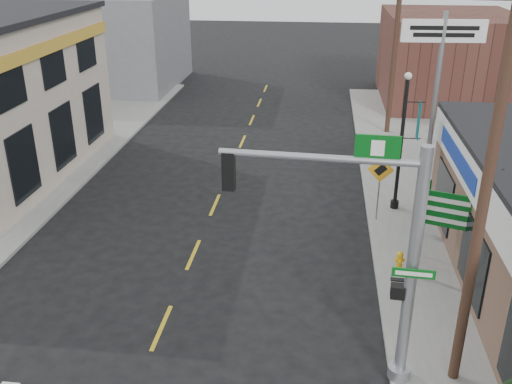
# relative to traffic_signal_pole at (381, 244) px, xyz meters

# --- Properties ---
(sidewalk_right) EXTENTS (6.00, 38.00, 0.13)m
(sidewalk_right) POSITION_rel_traffic_signal_pole_xyz_m (3.51, 10.35, -3.64)
(sidewalk_right) COLOR slate
(sidewalk_right) RESTS_ON ground
(sidewalk_left) EXTENTS (6.00, 38.00, 0.13)m
(sidewalk_left) POSITION_rel_traffic_signal_pole_xyz_m (-14.49, 10.35, -3.64)
(sidewalk_left) COLOR slate
(sidewalk_left) RESTS_ON ground
(center_line) EXTENTS (0.12, 56.00, 0.01)m
(center_line) POSITION_rel_traffic_signal_pole_xyz_m (-5.49, 5.35, -3.70)
(center_line) COLOR gold
(center_line) RESTS_ON ground
(bldg_distant_right) EXTENTS (8.00, 10.00, 5.60)m
(bldg_distant_right) POSITION_rel_traffic_signal_pole_xyz_m (6.51, 27.35, -0.90)
(bldg_distant_right) COLOR #552F27
(bldg_distant_right) RESTS_ON ground
(bldg_distant_left) EXTENTS (9.00, 10.00, 6.40)m
(bldg_distant_left) POSITION_rel_traffic_signal_pole_xyz_m (-16.49, 29.35, -0.50)
(bldg_distant_left) COLOR slate
(bldg_distant_left) RESTS_ON ground
(traffic_signal_pole) EXTENTS (4.73, 0.38, 5.99)m
(traffic_signal_pole) POSITION_rel_traffic_signal_pole_xyz_m (0.00, 0.00, 0.00)
(traffic_signal_pole) COLOR #92949B
(traffic_signal_pole) RESTS_ON sidewalk_right
(guide_sign) EXTENTS (1.75, 0.14, 3.06)m
(guide_sign) POSITION_rel_traffic_signal_pole_xyz_m (2.36, 4.68, -1.61)
(guide_sign) COLOR #442C1F
(guide_sign) RESTS_ON sidewalk_right
(fire_hydrant) EXTENTS (0.21, 0.21, 0.68)m
(fire_hydrant) POSITION_rel_traffic_signal_pole_xyz_m (1.24, 4.90, -3.20)
(fire_hydrant) COLOR gold
(fire_hydrant) RESTS_ON sidewalk_right
(ped_crossing_sign) EXTENTS (0.97, 0.07, 2.49)m
(ped_crossing_sign) POSITION_rel_traffic_signal_pole_xyz_m (0.81, 8.52, -1.85)
(ped_crossing_sign) COLOR gray
(ped_crossing_sign) RESTS_ON sidewalk_right
(lamp_post) EXTENTS (0.69, 0.54, 5.31)m
(lamp_post) POSITION_rel_traffic_signal_pole_xyz_m (1.66, 9.65, -0.49)
(lamp_post) COLOR black
(lamp_post) RESTS_ON sidewalk_right
(dance_center_sign) EXTENTS (3.33, 0.21, 7.07)m
(dance_center_sign) POSITION_rel_traffic_signal_pole_xyz_m (3.26, 12.88, 1.73)
(dance_center_sign) COLOR gray
(dance_center_sign) RESTS_ON sidewalk_right
(shrub_back) EXTENTS (1.03, 1.03, 0.77)m
(shrub_back) POSITION_rel_traffic_signal_pole_xyz_m (4.12, 3.11, -3.19)
(shrub_back) COLOR black
(shrub_back) RESTS_ON sidewalk_right
(utility_pole_near) EXTENTS (1.60, 0.24, 9.22)m
(utility_pole_near) POSITION_rel_traffic_signal_pole_xyz_m (2.01, 0.17, 1.16)
(utility_pole_near) COLOR #423221
(utility_pole_near) RESTS_ON sidewalk_right
(utility_pole_far) EXTENTS (1.76, 0.26, 10.15)m
(utility_pole_far) POSITION_rel_traffic_signal_pole_xyz_m (2.21, 19.61, 1.63)
(utility_pole_far) COLOR #432B23
(utility_pole_far) RESTS_ON sidewalk_right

